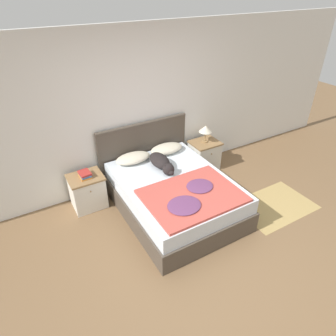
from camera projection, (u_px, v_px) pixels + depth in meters
ground_plane at (210, 258)px, 3.85m from camera, size 16.00×16.00×0.00m
wall_back at (134, 111)px, 4.72m from camera, size 9.00×0.06×2.55m
bed at (175, 196)px, 4.51m from camera, size 1.53×1.98×0.56m
headboard at (144, 150)px, 5.09m from camera, size 1.61×0.06×1.08m
nightstand_left at (88, 191)px, 4.60m from camera, size 0.51×0.43×0.55m
nightstand_right at (204, 155)px, 5.53m from camera, size 0.51×0.43×0.55m
pillow_left at (133, 158)px, 4.76m from camera, size 0.57×0.32×0.13m
pillow_right at (167, 149)px, 5.02m from camera, size 0.57×0.32×0.13m
quilt at (192, 196)px, 4.01m from camera, size 1.27×0.98×0.07m
dog at (161, 162)px, 4.60m from camera, size 0.26×0.70×0.19m
book_stack at (85, 175)px, 4.43m from camera, size 0.17×0.22×0.08m
table_lamp at (206, 129)px, 5.27m from camera, size 0.23×0.23×0.32m
rug at (274, 205)px, 4.74m from camera, size 1.21×0.83×0.00m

